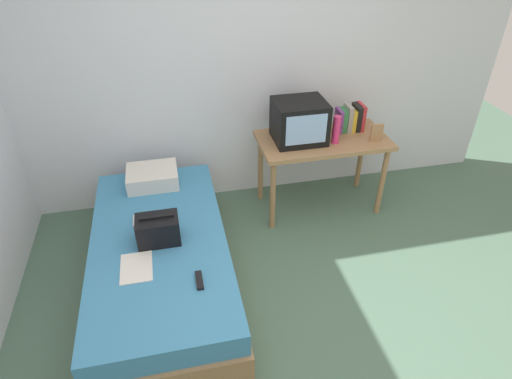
{
  "coord_description": "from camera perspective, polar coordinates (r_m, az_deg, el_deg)",
  "views": [
    {
      "loc": [
        -0.66,
        -1.7,
        2.52
      ],
      "look_at": [
        -0.04,
        1.09,
        0.58
      ],
      "focal_mm": 30.26,
      "sensor_mm": 36.0,
      "label": 1
    }
  ],
  "objects": [
    {
      "name": "tv",
      "position": [
        3.79,
        5.76,
        8.97
      ],
      "size": [
        0.44,
        0.39,
        0.36
      ],
      "color": "black",
      "rests_on": "desk"
    },
    {
      "name": "wall_back",
      "position": [
        3.95,
        -2.45,
        16.2
      ],
      "size": [
        5.2,
        0.1,
        2.6
      ],
      "primitive_type": "cube",
      "color": "silver",
      "rests_on": "ground"
    },
    {
      "name": "ground_plane",
      "position": [
        3.11,
        5.34,
        -20.14
      ],
      "size": [
        8.0,
        8.0,
        0.0
      ],
      "primitive_type": "plane",
      "color": "#4C6B56"
    },
    {
      "name": "picture_frame",
      "position": [
        3.94,
        15.64,
        7.25
      ],
      "size": [
        0.11,
        0.02,
        0.16
      ],
      "primitive_type": "cube",
      "color": "#9E754C",
      "rests_on": "desk"
    },
    {
      "name": "water_bottle",
      "position": [
        3.81,
        10.56,
        7.77
      ],
      "size": [
        0.07,
        0.07,
        0.25
      ],
      "primitive_type": "cylinder",
      "color": "#E53372",
      "rests_on": "desk"
    },
    {
      "name": "desk",
      "position": [
        3.97,
        8.78,
        5.52
      ],
      "size": [
        1.16,
        0.6,
        0.73
      ],
      "color": "#9E754C",
      "rests_on": "ground"
    },
    {
      "name": "remote_silver",
      "position": [
        3.42,
        -15.58,
        -4.06
      ],
      "size": [
        0.04,
        0.14,
        0.02
      ],
      "primitive_type": "cube",
      "color": "#B7B7BC",
      "rests_on": "bed"
    },
    {
      "name": "handbag",
      "position": [
        3.15,
        -12.82,
        -5.19
      ],
      "size": [
        0.3,
        0.2,
        0.22
      ],
      "color": "black",
      "rests_on": "bed"
    },
    {
      "name": "book_row",
      "position": [
        4.08,
        12.35,
        9.17
      ],
      "size": [
        0.24,
        0.17,
        0.24
      ],
      "color": "#7A3D89",
      "rests_on": "desk"
    },
    {
      "name": "pillow",
      "position": [
        3.8,
        -13.51,
        1.66
      ],
      "size": [
        0.43,
        0.35,
        0.14
      ],
      "primitive_type": "cube",
      "color": "silver",
      "rests_on": "bed"
    },
    {
      "name": "bed",
      "position": [
        3.39,
        -12.32,
        -9.4
      ],
      "size": [
        1.0,
        2.0,
        0.46
      ],
      "color": "#9E754C",
      "rests_on": "ground"
    },
    {
      "name": "magazine",
      "position": [
        3.04,
        -15.53,
        -9.9
      ],
      "size": [
        0.21,
        0.29,
        0.01
      ],
      "primitive_type": "cube",
      "color": "white",
      "rests_on": "bed"
    },
    {
      "name": "remote_dark",
      "position": [
        2.86,
        -7.5,
        -11.81
      ],
      "size": [
        0.04,
        0.16,
        0.02
      ],
      "primitive_type": "cube",
      "color": "black",
      "rests_on": "bed"
    }
  ]
}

